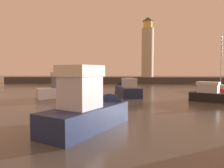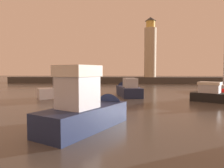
{
  "view_description": "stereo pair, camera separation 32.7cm",
  "coord_description": "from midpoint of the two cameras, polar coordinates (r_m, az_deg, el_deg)",
  "views": [
    {
      "loc": [
        -1.15,
        -1.21,
        3.09
      ],
      "look_at": [
        -1.94,
        16.84,
        1.96
      ],
      "focal_mm": 33.24,
      "sensor_mm": 36.0,
      "label": 1
    },
    {
      "loc": [
        -0.82,
        -1.19,
        3.09
      ],
      "look_at": [
        -1.94,
        16.84,
        1.96
      ],
      "focal_mm": 33.24,
      "sensor_mm": 36.0,
      "label": 2
    }
  ],
  "objects": [
    {
      "name": "ground_plane",
      "position": [
        27.93,
        5.56,
        -2.78
      ],
      "size": [
        220.0,
        220.0,
        0.0
      ],
      "primitive_type": "plane",
      "color": "#4C4742"
    },
    {
      "name": "breakwater",
      "position": [
        54.34,
        4.58,
        1.13
      ],
      "size": [
        62.26,
        5.18,
        1.54
      ],
      "primitive_type": "cube",
      "color": "#423F3D",
      "rests_on": "ground_plane"
    },
    {
      "name": "lighthouse",
      "position": [
        54.98,
        10.63,
        9.48
      ],
      "size": [
        3.05,
        3.05,
        15.32
      ],
      "color": "beige",
      "rests_on": "breakwater"
    },
    {
      "name": "motorboat_1",
      "position": [
        25.12,
        -10.78,
        -1.55
      ],
      "size": [
        7.21,
        5.37,
        3.21
      ],
      "color": "silver",
      "rests_on": "ground_plane"
    },
    {
      "name": "motorboat_2",
      "position": [
        11.82,
        -4.32,
        -6.55
      ],
      "size": [
        5.11,
        7.2,
        3.72
      ],
      "color": "#1E284C",
      "rests_on": "ground_plane"
    },
    {
      "name": "motorboat_5",
      "position": [
        27.2,
        4.47,
        -1.41
      ],
      "size": [
        3.53,
        8.28,
        2.68
      ],
      "color": "#1E284C",
      "rests_on": "ground_plane"
    },
    {
      "name": "mooring_buoy",
      "position": [
        28.7,
        28.59,
        -2.06
      ],
      "size": [
        0.97,
        0.97,
        0.97
      ],
      "primitive_type": "sphere",
      "color": "red",
      "rests_on": "ground_plane"
    }
  ]
}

